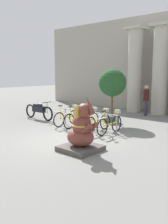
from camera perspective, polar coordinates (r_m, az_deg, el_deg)
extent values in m
plane|color=slate|center=(9.20, -3.94, -6.42)|extent=(60.00, 60.00, 0.00)
cube|color=#A39E8E|center=(16.12, 18.61, 10.55)|extent=(20.00, 0.20, 6.00)
cylinder|color=#BCB7A8|center=(15.95, 11.57, 9.05)|extent=(0.89, 0.89, 5.00)
cube|color=#BCB7A8|center=(16.16, 11.87, 18.23)|extent=(1.11, 1.11, 0.16)
cylinder|color=#BCB7A8|center=(15.19, 17.02, 8.85)|extent=(0.89, 0.89, 5.00)
cube|color=#BCB7A8|center=(15.42, 17.49, 18.48)|extent=(1.11, 1.11, 0.16)
cylinder|color=gray|center=(11.88, -4.28, -1.03)|extent=(0.05, 0.05, 0.75)
cylinder|color=gray|center=(10.04, 7.48, -2.95)|extent=(0.05, 0.05, 0.75)
cylinder|color=gray|center=(10.84, 1.10, 0.03)|extent=(3.02, 0.04, 0.04)
torus|color=black|center=(11.95, -2.28, -1.11)|extent=(0.05, 0.68, 0.68)
torus|color=black|center=(11.27, -5.74, -1.77)|extent=(0.05, 0.68, 0.68)
cube|color=yellow|center=(11.60, -3.96, -1.19)|extent=(0.04, 0.89, 0.04)
cube|color=#BCBCBC|center=(11.21, -5.77, 0.03)|extent=(0.06, 0.57, 0.03)
cylinder|color=yellow|center=(11.29, -5.39, -0.18)|extent=(0.03, 0.03, 0.61)
cube|color=black|center=(11.24, -5.42, 1.45)|extent=(0.08, 0.18, 0.04)
cylinder|color=yellow|center=(11.87, -2.42, 0.39)|extent=(0.03, 0.03, 0.64)
cylinder|color=black|center=(11.83, -2.43, 1.93)|extent=(0.48, 0.03, 0.03)
cube|color=#BCBCBC|center=(11.92, -2.09, 1.31)|extent=(0.20, 0.16, 0.14)
torus|color=black|center=(11.57, 0.00, -1.44)|extent=(0.05, 0.68, 0.68)
torus|color=black|center=(10.87, -3.44, -2.15)|extent=(0.05, 0.68, 0.68)
cube|color=yellow|center=(11.21, -1.67, -1.53)|extent=(0.04, 0.89, 0.04)
cube|color=#BCBCBC|center=(10.80, -3.46, -0.29)|extent=(0.06, 0.57, 0.03)
cylinder|color=yellow|center=(10.88, -3.09, -0.50)|extent=(0.03, 0.03, 0.61)
cube|color=black|center=(10.83, -3.10, 1.19)|extent=(0.08, 0.18, 0.04)
cylinder|color=yellow|center=(11.49, -0.13, 0.11)|extent=(0.03, 0.03, 0.64)
cylinder|color=black|center=(11.45, -0.13, 1.70)|extent=(0.48, 0.03, 0.03)
cube|color=#BCBCBC|center=(11.54, 0.20, 1.06)|extent=(0.20, 0.16, 0.14)
torus|color=black|center=(11.16, 2.21, -1.83)|extent=(0.05, 0.68, 0.68)
torus|color=black|center=(10.43, -1.21, -2.60)|extent=(0.05, 0.68, 0.68)
cube|color=yellow|center=(10.78, 0.56, -1.95)|extent=(0.04, 0.89, 0.04)
cube|color=#BCBCBC|center=(10.37, -1.22, -0.67)|extent=(0.06, 0.57, 0.03)
cylinder|color=yellow|center=(10.45, -0.85, -0.89)|extent=(0.03, 0.03, 0.61)
cube|color=black|center=(10.40, -0.85, 0.87)|extent=(0.08, 0.18, 0.04)
cylinder|color=yellow|center=(11.08, 2.09, -0.23)|extent=(0.03, 0.03, 0.64)
cylinder|color=black|center=(11.03, 2.10, 1.42)|extent=(0.48, 0.03, 0.03)
cube|color=#BCBCBC|center=(11.13, 2.43, 0.75)|extent=(0.20, 0.16, 0.14)
torus|color=black|center=(10.83, 4.84, -2.20)|extent=(0.05, 0.68, 0.68)
torus|color=black|center=(10.07, 1.49, -3.03)|extent=(0.05, 0.68, 0.68)
cube|color=yellow|center=(10.44, 3.23, -2.33)|extent=(0.04, 0.89, 0.04)
cube|color=#BCBCBC|center=(10.00, 1.50, -1.03)|extent=(0.06, 0.57, 0.03)
cylinder|color=yellow|center=(10.09, 1.86, -1.25)|extent=(0.03, 0.03, 0.61)
cube|color=black|center=(10.04, 1.87, 0.57)|extent=(0.08, 0.18, 0.04)
cylinder|color=yellow|center=(10.74, 4.74, -0.55)|extent=(0.03, 0.03, 0.64)
cylinder|color=black|center=(10.70, 4.76, 1.15)|extent=(0.48, 0.03, 0.03)
cube|color=#BCBCBC|center=(10.79, 5.07, 0.47)|extent=(0.20, 0.16, 0.14)
torus|color=black|center=(10.48, 7.46, -2.62)|extent=(0.05, 0.68, 0.68)
torus|color=black|center=(9.70, 4.19, -3.53)|extent=(0.05, 0.68, 0.68)
cube|color=yellow|center=(10.07, 5.90, -2.78)|extent=(0.04, 0.89, 0.04)
cube|color=#BCBCBC|center=(9.62, 4.22, -1.45)|extent=(0.06, 0.57, 0.03)
cylinder|color=yellow|center=(9.71, 4.57, -1.68)|extent=(0.03, 0.03, 0.61)
cube|color=black|center=(9.66, 4.60, 0.21)|extent=(0.08, 0.18, 0.04)
cylinder|color=yellow|center=(10.39, 7.37, -0.92)|extent=(0.03, 0.03, 0.64)
cylinder|color=black|center=(10.34, 7.41, 0.83)|extent=(0.48, 0.03, 0.03)
cube|color=#BCBCBC|center=(10.44, 7.70, 0.13)|extent=(0.20, 0.16, 0.14)
cube|color=#4C4742|center=(7.97, -0.80, -8.27)|extent=(1.16, 1.16, 0.15)
ellipsoid|color=brown|center=(7.87, -0.80, -5.72)|extent=(0.89, 0.79, 0.58)
ellipsoid|color=brown|center=(7.74, -0.52, -2.97)|extent=(0.63, 0.58, 0.74)
sphere|color=brown|center=(7.59, 0.06, 0.22)|extent=(0.47, 0.47, 0.47)
ellipsoid|color=gold|center=(7.81, 0.86, 0.46)|extent=(0.08, 0.34, 0.40)
ellipsoid|color=gold|center=(7.46, -1.50, 0.06)|extent=(0.08, 0.34, 0.40)
cone|color=brown|center=(7.43, 1.28, 1.59)|extent=(0.40, 0.17, 0.59)
cylinder|color=brown|center=(7.67, 1.75, -3.69)|extent=(0.47, 0.16, 0.42)
cylinder|color=brown|center=(7.48, 0.46, -4.02)|extent=(0.47, 0.16, 0.42)
torus|color=gold|center=(7.74, -0.52, -2.97)|extent=(0.66, 0.66, 0.05)
torus|color=black|center=(12.76, -8.28, -0.40)|extent=(0.75, 0.09, 0.75)
torus|color=black|center=(13.88, -12.14, 0.25)|extent=(0.75, 0.09, 0.75)
cube|color=black|center=(13.29, -10.31, 0.71)|extent=(0.87, 0.22, 0.32)
ellipsoid|color=black|center=(13.18, -10.07, 1.52)|extent=(0.40, 0.20, 0.20)
cube|color=black|center=(13.40, -10.82, 1.62)|extent=(0.36, 0.18, 0.08)
cylinder|color=#99999E|center=(12.76, -8.45, 0.86)|extent=(0.04, 0.04, 0.56)
cylinder|color=black|center=(12.72, -8.48, 2.20)|extent=(0.03, 0.55, 0.03)
cylinder|color=#383342|center=(14.64, 14.08, 0.83)|extent=(0.11, 0.11, 0.85)
cylinder|color=#383342|center=(14.49, 13.77, 0.76)|extent=(0.11, 0.11, 0.85)
cube|color=#4C1919|center=(14.48, 14.04, 3.72)|extent=(0.20, 0.32, 0.64)
sphere|color=tan|center=(14.44, 14.11, 5.52)|extent=(0.23, 0.23, 0.23)
cylinder|color=#4C1919|center=(14.65, 14.41, 3.90)|extent=(0.07, 0.07, 0.58)
cylinder|color=#4C1919|center=(14.30, 13.68, 3.80)|extent=(0.07, 0.07, 0.58)
cylinder|color=#4C4C4C|center=(12.29, 6.36, -1.62)|extent=(0.72, 0.72, 0.37)
cylinder|color=brown|center=(12.18, 6.42, 1.68)|extent=(0.10, 0.10, 1.06)
sphere|color=#1E4C23|center=(12.09, 6.51, 6.66)|extent=(1.32, 1.32, 1.32)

